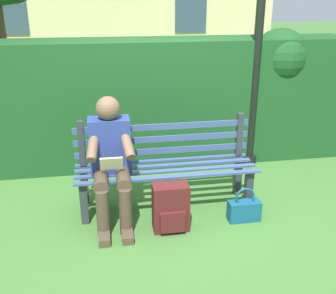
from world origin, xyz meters
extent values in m
plane|color=#3D6B2D|center=(0.00, 0.00, 0.00)|extent=(60.00, 60.00, 0.00)
cube|color=#2D3338|center=(-0.80, 0.16, 0.21)|extent=(0.07, 0.07, 0.42)
cube|color=#2D3338|center=(0.80, 0.16, 0.21)|extent=(0.07, 0.07, 0.42)
cube|color=#2D3338|center=(-0.80, -0.16, 0.21)|extent=(0.07, 0.07, 0.42)
cube|color=#2D3338|center=(0.80, -0.16, 0.21)|extent=(0.07, 0.07, 0.42)
cube|color=#384C7A|center=(0.00, -0.21, 0.43)|extent=(1.76, 0.06, 0.02)
cube|color=#384C7A|center=(0.00, -0.07, 0.43)|extent=(1.76, 0.06, 0.02)
cube|color=#384C7A|center=(0.00, 0.07, 0.43)|extent=(1.76, 0.06, 0.02)
cube|color=#384C7A|center=(0.00, 0.21, 0.43)|extent=(1.76, 0.06, 0.02)
cube|color=#2D3338|center=(-0.80, -0.20, 0.67)|extent=(0.06, 0.06, 0.45)
cube|color=#2D3338|center=(0.80, -0.20, 0.67)|extent=(0.06, 0.06, 0.45)
cube|color=#384C7A|center=(0.00, -0.20, 0.54)|extent=(1.76, 0.02, 0.06)
cube|color=#384C7A|center=(0.00, -0.20, 0.67)|extent=(1.76, 0.02, 0.06)
cube|color=#384C7A|center=(0.00, -0.20, 0.80)|extent=(1.76, 0.02, 0.06)
cube|color=navy|center=(0.53, -0.02, 0.70)|extent=(0.38, 0.22, 0.52)
sphere|color=brown|center=(0.53, 0.00, 1.06)|extent=(0.22, 0.22, 0.22)
cylinder|color=#473828|center=(0.43, 0.19, 0.46)|extent=(0.13, 0.42, 0.13)
cylinder|color=#473828|center=(0.63, 0.19, 0.46)|extent=(0.13, 0.42, 0.13)
cylinder|color=#473828|center=(0.43, 0.40, 0.22)|extent=(0.12, 0.12, 0.44)
cylinder|color=#473828|center=(0.63, 0.40, 0.22)|extent=(0.12, 0.12, 0.44)
cube|color=#473828|center=(0.43, 0.48, 0.04)|extent=(0.10, 0.24, 0.07)
cube|color=#473828|center=(0.63, 0.48, 0.04)|extent=(0.10, 0.24, 0.07)
cylinder|color=brown|center=(0.38, 0.12, 0.76)|extent=(0.14, 0.32, 0.26)
cylinder|color=brown|center=(0.68, 0.12, 0.76)|extent=(0.14, 0.32, 0.26)
cube|color=beige|center=(0.53, 0.24, 0.62)|extent=(0.20, 0.07, 0.13)
cube|color=#19471E|center=(-0.22, -1.32, 0.76)|extent=(4.74, 0.78, 1.53)
sphere|color=#19471E|center=(-1.64, -1.21, 1.30)|extent=(0.70, 0.70, 0.70)
sphere|color=#19471E|center=(0.96, -1.40, 1.22)|extent=(0.62, 0.62, 0.62)
cube|color=#334756|center=(-2.04, -7.91, 1.67)|extent=(0.90, 0.04, 1.20)
cube|color=#334756|center=(2.84, -7.91, 1.67)|extent=(0.90, 0.04, 1.20)
cube|color=#4C1919|center=(0.03, 0.40, 0.22)|extent=(0.32, 0.18, 0.44)
cube|color=#4C1919|center=(0.03, 0.51, 0.13)|extent=(0.23, 0.04, 0.20)
cylinder|color=#4C1919|center=(-0.07, 0.29, 0.24)|extent=(0.04, 0.04, 0.27)
cylinder|color=#4C1919|center=(0.12, 0.29, 0.24)|extent=(0.04, 0.04, 0.27)
cube|color=navy|center=(-0.69, 0.37, 0.10)|extent=(0.30, 0.13, 0.20)
torus|color=navy|center=(-0.69, 0.37, 0.25)|extent=(0.19, 0.02, 0.19)
cylinder|color=black|center=(-1.24, -0.96, 0.05)|extent=(0.18, 0.18, 0.10)
cylinder|color=black|center=(-1.24, -0.96, 1.54)|extent=(0.10, 0.10, 3.07)
camera|label=1|loc=(0.58, 3.45, 1.99)|focal=41.89mm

